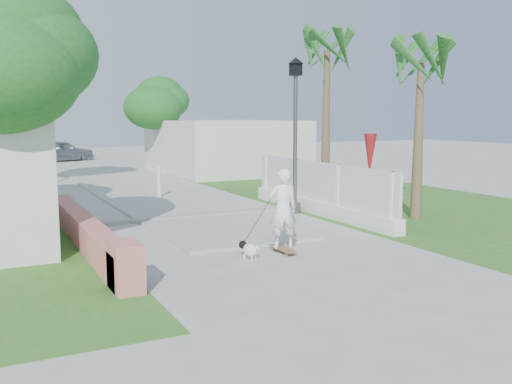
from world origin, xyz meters
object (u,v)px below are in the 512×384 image
skateboarder (281,210)px  street_lamp (295,129)px  patio_umbrella (370,155)px  parked_car (61,151)px  dog (249,249)px  bollard (159,182)px

skateboarder → street_lamp: bearing=-110.8°
street_lamp → patio_umbrella: (1.90, -1.00, -0.74)m
street_lamp → patio_umbrella: bearing=-27.8°
street_lamp → skateboarder: 5.20m
patio_umbrella → parked_car: size_ratio=0.57×
skateboarder → parked_car: bearing=-75.9°
street_lamp → patio_umbrella: street_lamp is taller
dog → parked_car: (0.07, 27.03, 0.48)m
bollard → parked_car: 18.23m
bollard → parked_car: bearing=92.4°
patio_umbrella → dog: size_ratio=4.52×
patio_umbrella → parked_car: patio_umbrella is taller
patio_umbrella → parked_car: bearing=102.8°
street_lamp → dog: 6.01m
bollard → dog: bollard is taller
skateboarder → parked_car: (-0.74, 26.86, -0.21)m
street_lamp → skateboarder: size_ratio=2.56×
patio_umbrella → skateboarder: 5.66m
dog → bollard: bearing=59.5°
patio_umbrella → skateboarder: patio_umbrella is taller
patio_umbrella → dog: bearing=-148.7°
bollard → dog: (-0.84, -8.82, -0.38)m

